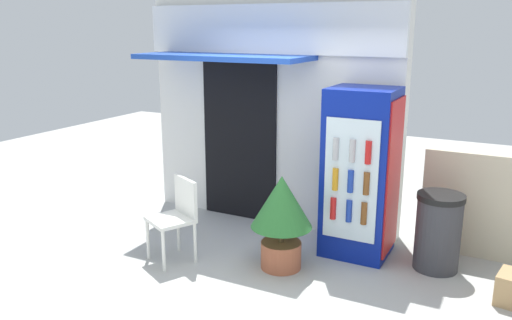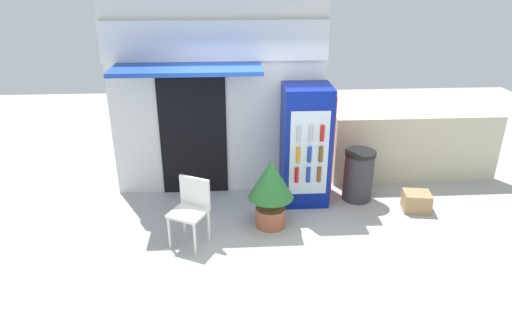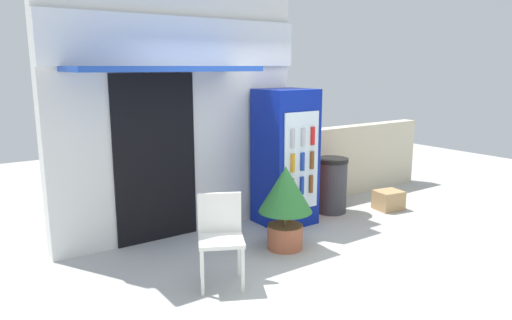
{
  "view_description": "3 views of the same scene",
  "coord_description": "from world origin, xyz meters",
  "px_view_note": "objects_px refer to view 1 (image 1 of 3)",
  "views": [
    {
      "loc": [
        2.25,
        -4.21,
        2.5
      ],
      "look_at": [
        -0.19,
        0.48,
        1.13
      ],
      "focal_mm": 36.48,
      "sensor_mm": 36.0,
      "label": 1
    },
    {
      "loc": [
        -0.41,
        -5.22,
        3.5
      ],
      "look_at": [
        -0.05,
        0.65,
        0.95
      ],
      "focal_mm": 31.76,
      "sensor_mm": 36.0,
      "label": 2
    },
    {
      "loc": [
        -3.21,
        -3.75,
        2.17
      ],
      "look_at": [
        -0.12,
        0.67,
        1.08
      ],
      "focal_mm": 32.74,
      "sensor_mm": 36.0,
      "label": 3
    }
  ],
  "objects_px": {
    "plastic_chair": "(177,213)",
    "drink_cooler": "(361,173)",
    "potted_plant_near_shop": "(282,212)",
    "trash_bin": "(438,232)"
  },
  "relations": [
    {
      "from": "drink_cooler",
      "to": "plastic_chair",
      "type": "relative_size",
      "value": 2.06
    },
    {
      "from": "plastic_chair",
      "to": "drink_cooler",
      "type": "bearing_deg",
      "value": 32.49
    },
    {
      "from": "potted_plant_near_shop",
      "to": "trash_bin",
      "type": "height_order",
      "value": "potted_plant_near_shop"
    },
    {
      "from": "potted_plant_near_shop",
      "to": "trash_bin",
      "type": "bearing_deg",
      "value": 26.6
    },
    {
      "from": "plastic_chair",
      "to": "trash_bin",
      "type": "bearing_deg",
      "value": 22.51
    },
    {
      "from": "drink_cooler",
      "to": "trash_bin",
      "type": "bearing_deg",
      "value": -1.41
    },
    {
      "from": "drink_cooler",
      "to": "trash_bin",
      "type": "height_order",
      "value": "drink_cooler"
    },
    {
      "from": "trash_bin",
      "to": "drink_cooler",
      "type": "bearing_deg",
      "value": 178.59
    },
    {
      "from": "drink_cooler",
      "to": "plastic_chair",
      "type": "bearing_deg",
      "value": -147.51
    },
    {
      "from": "plastic_chair",
      "to": "trash_bin",
      "type": "height_order",
      "value": "plastic_chair"
    }
  ]
}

